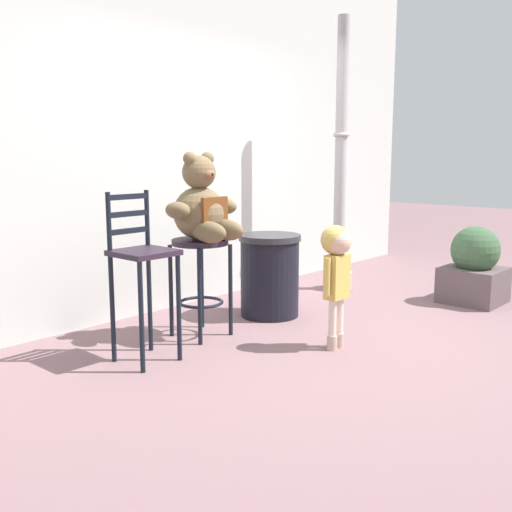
# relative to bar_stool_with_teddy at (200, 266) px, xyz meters

# --- Properties ---
(ground_plane) EXTENTS (24.00, 24.00, 0.00)m
(ground_plane) POSITION_rel_bar_stool_with_teddy_xyz_m (0.58, -0.92, -0.54)
(ground_plane) COLOR #7E5E63
(building_wall) EXTENTS (7.47, 0.30, 3.42)m
(building_wall) POSITION_rel_bar_stool_with_teddy_xyz_m (0.58, 0.98, 1.17)
(building_wall) COLOR silver
(building_wall) RESTS_ON ground_plane
(bar_stool_with_teddy) EXTENTS (0.42, 0.42, 0.74)m
(bar_stool_with_teddy) POSITION_rel_bar_stool_with_teddy_xyz_m (0.00, 0.00, 0.00)
(bar_stool_with_teddy) COLOR #291D2B
(bar_stool_with_teddy) RESTS_ON ground_plane
(teddy_bear) EXTENTS (0.61, 0.55, 0.64)m
(teddy_bear) POSITION_rel_bar_stool_with_teddy_xyz_m (0.00, -0.03, 0.44)
(teddy_bear) COLOR brown
(teddy_bear) RESTS_ON bar_stool_with_teddy
(child_walking) EXTENTS (0.28, 0.22, 0.88)m
(child_walking) POSITION_rel_bar_stool_with_teddy_xyz_m (0.43, -0.93, 0.10)
(child_walking) COLOR #C3A390
(child_walking) RESTS_ON ground_plane
(trash_bin) EXTENTS (0.53, 0.53, 0.70)m
(trash_bin) POSITION_rel_bar_stool_with_teddy_xyz_m (0.79, -0.01, -0.19)
(trash_bin) COLOR black
(trash_bin) RESTS_ON ground_plane
(lamppost) EXTENTS (0.28, 0.28, 2.68)m
(lamppost) POSITION_rel_bar_stool_with_teddy_xyz_m (2.04, 0.13, 0.51)
(lamppost) COLOR #A6A695
(lamppost) RESTS_ON ground_plane
(bar_chair_empty) EXTENTS (0.36, 0.36, 1.13)m
(bar_chair_empty) POSITION_rel_bar_stool_with_teddy_xyz_m (-0.63, -0.12, 0.11)
(bar_chair_empty) COLOR #291D2B
(bar_chair_empty) RESTS_ON ground_plane
(planter_with_shrub) EXTENTS (0.52, 0.52, 0.72)m
(planter_with_shrub) POSITION_rel_bar_stool_with_teddy_xyz_m (2.41, -1.13, -0.21)
(planter_with_shrub) COLOR #5C4D50
(planter_with_shrub) RESTS_ON ground_plane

